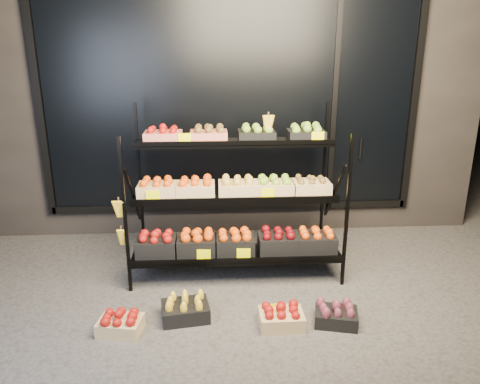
{
  "coord_description": "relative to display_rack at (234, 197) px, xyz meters",
  "views": [
    {
      "loc": [
        -0.22,
        -3.84,
        2.29
      ],
      "look_at": [
        0.04,
        0.55,
        0.85
      ],
      "focal_mm": 35.0,
      "sensor_mm": 36.0,
      "label": 1
    }
  ],
  "objects": [
    {
      "name": "display_rack",
      "position": [
        0.0,
        0.0,
        0.0
      ],
      "size": [
        2.18,
        1.02,
        1.68
      ],
      "color": "black",
      "rests_on": "ground"
    },
    {
      "name": "floor_crate_midright",
      "position": [
        0.34,
        -1.08,
        -0.7
      ],
      "size": [
        0.37,
        0.27,
        0.19
      ],
      "rotation": [
        0.0,
        0.0,
        0.01
      ],
      "color": "#D7B87C",
      "rests_on": "ground"
    },
    {
      "name": "tag_floor_b",
      "position": [
        0.27,
        -1.0,
        -0.73
      ],
      "size": [
        0.13,
        0.01,
        0.12
      ],
      "primitive_type": "cube",
      "color": "#FFFC00",
      "rests_on": "ground"
    },
    {
      "name": "floor_crate_right",
      "position": [
        0.81,
        -1.07,
        -0.7
      ],
      "size": [
        0.4,
        0.33,
        0.19
      ],
      "rotation": [
        0.0,
        0.0,
        -0.23
      ],
      "color": "black",
      "rests_on": "ground"
    },
    {
      "name": "building",
      "position": [
        0.01,
        1.99,
        0.96
      ],
      "size": [
        6.0,
        2.08,
        3.5
      ],
      "color": "#2D2826",
      "rests_on": "ground"
    },
    {
      "name": "ground",
      "position": [
        0.01,
        -0.6,
        -0.79
      ],
      "size": [
        24.0,
        24.0,
        0.0
      ],
      "primitive_type": "plane",
      "color": "#514F4C",
      "rests_on": "ground"
    },
    {
      "name": "floor_crate_left",
      "position": [
        -0.99,
        -1.09,
        -0.7
      ],
      "size": [
        0.38,
        0.31,
        0.18
      ],
      "rotation": [
        0.0,
        0.0,
        -0.17
      ],
      "color": "#D7B87C",
      "rests_on": "ground"
    },
    {
      "name": "floor_crate_midleft",
      "position": [
        -0.47,
        -0.92,
        -0.69
      ],
      "size": [
        0.44,
        0.35,
        0.2
      ],
      "rotation": [
        0.0,
        0.0,
        0.15
      ],
      "color": "black",
      "rests_on": "ground"
    }
  ]
}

